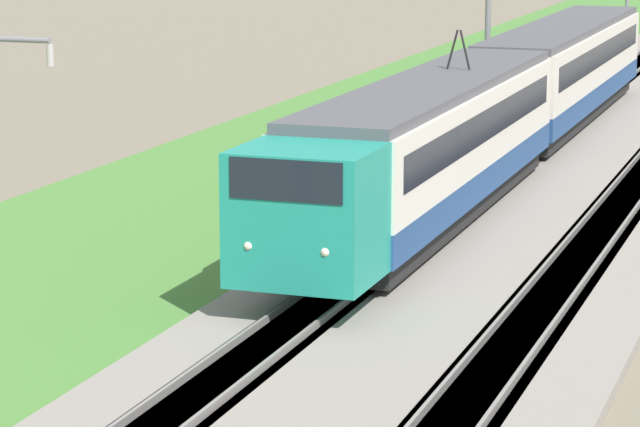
# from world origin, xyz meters

# --- Properties ---
(ballast_main) EXTENTS (240.00, 4.40, 0.30)m
(ballast_main) POSITION_xyz_m (50.00, 0.00, 0.15)
(ballast_main) COLOR gray
(ballast_main) RESTS_ON ground
(track_main) EXTENTS (240.00, 1.57, 0.45)m
(track_main) POSITION_xyz_m (50.00, 0.00, 0.16)
(track_main) COLOR #4C4238
(track_main) RESTS_ON ground
(grass_verge) EXTENTS (240.00, 10.95, 0.12)m
(grass_verge) POSITION_xyz_m (50.00, 6.90, 0.06)
(grass_verge) COLOR #4C8438
(grass_verge) RESTS_ON ground
(passenger_train) EXTENTS (39.51, 2.92, 5.05)m
(passenger_train) POSITION_xyz_m (34.10, 0.00, 2.37)
(passenger_train) COLOR teal
(passenger_train) RESTS_ON ground
(catenary_mast_mid) EXTENTS (0.22, 2.56, 7.87)m
(catenary_mast_mid) POSITION_xyz_m (42.83, 2.64, 4.07)
(catenary_mast_mid) COLOR slate
(catenary_mast_mid) RESTS_ON ground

